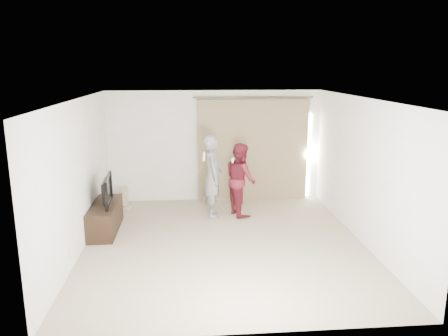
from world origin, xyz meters
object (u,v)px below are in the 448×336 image
at_px(tv, 103,190).
at_px(person_woman, 240,179).
at_px(tv_console, 105,218).
at_px(person_man, 213,176).

distance_m(tv, person_woman, 2.85).
xyz_separation_m(tv_console, person_man, (2.14, 0.71, 0.60)).
relative_size(tv_console, person_woman, 0.91).
bearing_deg(person_man, tv_console, -161.67).
bearing_deg(tv, person_man, -75.70).
height_order(tv, person_woman, person_woman).
xyz_separation_m(tv_console, tv, (0.00, 0.00, 0.55)).
height_order(tv_console, person_woman, person_woman).
bearing_deg(person_man, person_woman, 6.32).
height_order(tv_console, person_man, person_man).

